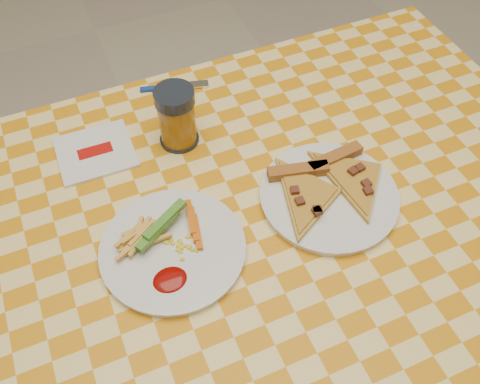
% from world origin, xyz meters
% --- Properties ---
extents(ground, '(8.00, 8.00, 0.00)m').
position_xyz_m(ground, '(0.00, 0.00, 0.00)').
color(ground, beige).
rests_on(ground, ground).
extents(table, '(1.28, 0.88, 0.76)m').
position_xyz_m(table, '(0.00, 0.00, 0.68)').
color(table, white).
rests_on(table, ground).
extents(plate_left, '(0.31, 0.31, 0.01)m').
position_xyz_m(plate_left, '(-0.14, 0.00, 0.76)').
color(plate_left, silver).
rests_on(plate_left, table).
extents(plate_right, '(0.30, 0.30, 0.01)m').
position_xyz_m(plate_right, '(0.15, -0.00, 0.76)').
color(plate_right, silver).
rests_on(plate_right, table).
extents(fries_veggies, '(0.17, 0.15, 0.04)m').
position_xyz_m(fries_veggies, '(-0.15, 0.02, 0.78)').
color(fries_veggies, '#F4A54D').
rests_on(fries_veggies, plate_left).
extents(pizza_slices, '(0.26, 0.24, 0.02)m').
position_xyz_m(pizza_slices, '(0.16, 0.01, 0.78)').
color(pizza_slices, gold).
rests_on(pizza_slices, plate_right).
extents(drink_glass, '(0.08, 0.08, 0.12)m').
position_xyz_m(drink_glass, '(-0.04, 0.24, 0.82)').
color(drink_glass, black).
rests_on(drink_glass, table).
extents(napkin, '(0.14, 0.13, 0.01)m').
position_xyz_m(napkin, '(-0.20, 0.27, 0.76)').
color(napkin, silver).
rests_on(napkin, table).
extents(fork, '(0.14, 0.05, 0.01)m').
position_xyz_m(fork, '(-0.00, 0.39, 0.76)').
color(fork, navy).
rests_on(fork, table).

